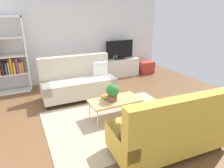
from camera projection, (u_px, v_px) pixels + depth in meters
The scene contains 18 objects.
ground_plane at pixel (107, 117), 4.42m from camera, with size 7.68×7.68×0.00m, color brown.
wall_far at pixel (70, 37), 6.28m from camera, with size 6.40×0.12×2.90m, color silver.
area_rug at pixel (117, 121), 4.22m from camera, with size 2.90×2.20×0.01m, color tan.
couch_beige at pixel (78, 82), 5.30m from camera, with size 1.91×0.87×1.10m.
couch_green at pixel (170, 129), 3.17m from camera, with size 1.95×0.96×1.10m.
coffee_table at pixel (115, 101), 4.27m from camera, with size 1.10×0.56×0.42m.
tv_console at pixel (119, 68), 7.04m from camera, with size 1.40×0.44×0.64m, color silver.
tv at pixel (120, 50), 6.80m from camera, with size 1.00×0.20×0.64m.
bookshelf at pixel (4, 59), 5.38m from camera, with size 1.10×0.36×2.10m.
storage_trunk at pixel (146, 67), 7.44m from camera, with size 0.52×0.40×0.44m, color #B2382D.
potted_plant at pixel (113, 92), 4.14m from camera, with size 0.28×0.28×0.38m.
table_book_0 at pixel (107, 99), 4.28m from camera, with size 0.24×0.18×0.03m, color silver.
table_book_1 at pixel (107, 97), 4.27m from camera, with size 0.24×0.18×0.04m, color #3F8C4C.
table_book_2 at pixel (107, 96), 4.26m from camera, with size 0.24×0.18×0.03m, color orange.
vase_0 at pixel (103, 58), 6.71m from camera, with size 0.14×0.14×0.13m, color #B24C4C.
vase_1 at pixel (109, 58), 6.79m from camera, with size 0.09×0.09×0.12m, color silver.
bottle_0 at pixel (114, 58), 6.78m from camera, with size 0.04×0.04×0.14m, color #3F8C4C.
bottle_1 at pixel (116, 57), 6.81m from camera, with size 0.06×0.06×0.16m, color #3F8C4C.
Camera 1 is at (-1.58, -3.55, 2.22)m, focal length 31.71 mm.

